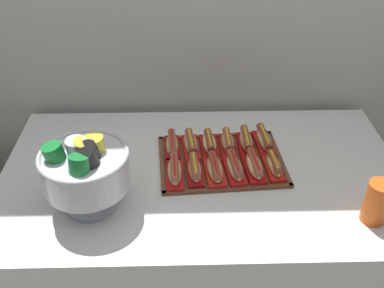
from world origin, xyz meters
name	(u,v)px	position (x,y,z in m)	size (l,w,h in m)	color
buffet_table	(201,239)	(0.00, 0.00, 0.41)	(1.54, 0.89, 0.78)	white
serving_tray	(221,161)	(0.08, 0.06, 0.78)	(0.50, 0.39, 0.01)	brown
hot_dog_0	(175,171)	(-0.10, -0.04, 0.81)	(0.07, 0.18, 0.06)	red
hot_dog_1	(195,169)	(-0.03, -0.03, 0.81)	(0.07, 0.16, 0.06)	#B21414
hot_dog_2	(215,169)	(0.04, -0.03, 0.81)	(0.08, 0.18, 0.06)	red
hot_dog_3	(235,167)	(0.12, -0.02, 0.81)	(0.08, 0.18, 0.06)	red
hot_dog_4	(254,166)	(0.19, -0.02, 0.81)	(0.08, 0.18, 0.06)	#B21414
hot_dog_5	(274,165)	(0.27, -0.01, 0.81)	(0.07, 0.16, 0.06)	red
hot_dog_6	(172,145)	(-0.12, 0.13, 0.81)	(0.07, 0.17, 0.06)	#B21414
hot_dog_7	(191,144)	(-0.04, 0.13, 0.81)	(0.08, 0.17, 0.06)	red
hot_dog_8	(209,144)	(0.03, 0.14, 0.81)	(0.08, 0.17, 0.06)	#B21414
hot_dog_9	(228,142)	(0.11, 0.14, 0.81)	(0.07, 0.16, 0.06)	#B21414
hot_dog_10	(246,141)	(0.18, 0.15, 0.81)	(0.06, 0.16, 0.06)	#B21414
hot_dog_11	(264,140)	(0.26, 0.15, 0.81)	(0.08, 0.18, 0.06)	red
punch_bowl	(85,168)	(-0.39, -0.18, 0.94)	(0.30, 0.30, 0.28)	silver
cup_stack	(377,202)	(0.56, -0.27, 0.85)	(0.08, 0.08, 0.15)	#EA5B19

